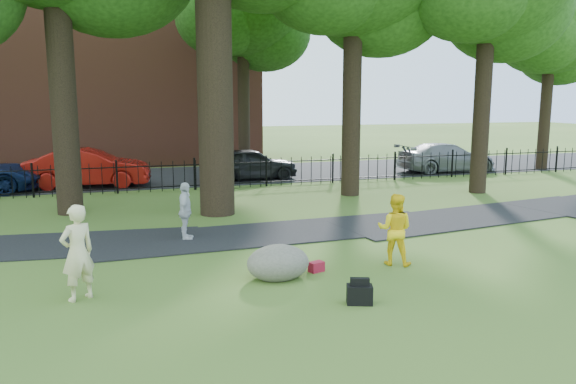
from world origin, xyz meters
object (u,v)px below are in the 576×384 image
object	(u,v)px
woman	(77,253)
red_sedan	(89,168)
boulder	(278,260)
man	(395,229)

from	to	relation	value
woman	red_sedan	distance (m)	13.87
boulder	red_sedan	size ratio (longest dim) A/B	0.27
red_sedan	boulder	bearing A→B (deg)	-155.74
boulder	woman	bearing A→B (deg)	-178.71
man	boulder	distance (m)	2.79
man	boulder	bearing A→B (deg)	38.96
woman	boulder	size ratio (longest dim) A/B	1.37
man	red_sedan	world-z (taller)	red_sedan
man	woman	bearing A→B (deg)	37.77
woman	man	world-z (taller)	woman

